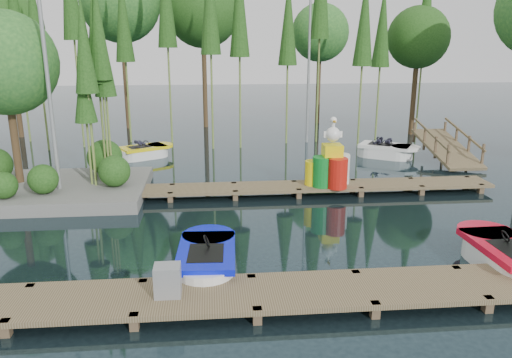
{
  "coord_description": "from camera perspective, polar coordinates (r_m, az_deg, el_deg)",
  "views": [
    {
      "loc": [
        -0.75,
        -12.97,
        4.87
      ],
      "look_at": [
        0.5,
        0.5,
        1.1
      ],
      "focal_mm": 35.0,
      "sensor_mm": 36.0,
      "label": 1
    }
  ],
  "objects": [
    {
      "name": "yellow_barrel",
      "position": [
        16.36,
        6.54,
        0.7
      ],
      "size": [
        0.53,
        0.53,
        0.8
      ],
      "primitive_type": "cylinder",
      "color": "yellow",
      "rests_on": "far_dock"
    },
    {
      "name": "boat_yellow_far",
      "position": [
        21.9,
        -12.64,
        3.03
      ],
      "size": [
        2.64,
        2.17,
        1.21
      ],
      "rotation": [
        0.0,
        0.0,
        0.18
      ],
      "color": "white",
      "rests_on": "ground"
    },
    {
      "name": "boat_red",
      "position": [
        12.39,
        26.58,
        -7.96
      ],
      "size": [
        1.31,
        2.81,
        0.94
      ],
      "rotation": [
        0.0,
        0.0,
        0.02
      ],
      "color": "white",
      "rests_on": "ground"
    },
    {
      "name": "lamp_island",
      "position": [
        16.2,
        -22.9,
        12.23
      ],
      "size": [
        0.3,
        0.3,
        7.25
      ],
      "color": "gray",
      "rests_on": "ground"
    },
    {
      "name": "seagull_post",
      "position": [
        16.51,
        9.19,
        1.08
      ],
      "size": [
        0.46,
        0.25,
        0.73
      ],
      "color": "gray",
      "rests_on": "far_dock"
    },
    {
      "name": "boat_blue",
      "position": [
        10.98,
        -5.63,
        -9.32
      ],
      "size": [
        1.34,
        2.74,
        0.9
      ],
      "rotation": [
        0.0,
        0.0,
        -0.05
      ],
      "color": "white",
      "rests_on": "ground"
    },
    {
      "name": "utility_cabinet",
      "position": [
        9.53,
        -10.07,
        -11.34
      ],
      "size": [
        0.49,
        0.41,
        0.59
      ],
      "primitive_type": "cube",
      "color": "gray",
      "rests_on": "near_dock"
    },
    {
      "name": "ground_plane",
      "position": [
        13.88,
        -1.87,
        -4.98
      ],
      "size": [
        90.0,
        90.0,
        0.0
      ],
      "primitive_type": "plane",
      "color": "#1E3138"
    },
    {
      "name": "lamp_rear",
      "position": [
        24.45,
        6.09,
        14.06
      ],
      "size": [
        0.3,
        0.3,
        7.25
      ],
      "color": "gray",
      "rests_on": "ground"
    },
    {
      "name": "near_dock",
      "position": [
        9.69,
        -0.22,
        -13.02
      ],
      "size": [
        18.0,
        1.5,
        0.5
      ],
      "color": "brown",
      "rests_on": "ground"
    },
    {
      "name": "island",
      "position": [
        17.26,
        -24.31,
        8.61
      ],
      "size": [
        6.2,
        4.2,
        6.75
      ],
      "color": "slate",
      "rests_on": "ground"
    },
    {
      "name": "boat_white_far",
      "position": [
        22.21,
        14.61,
        3.13
      ],
      "size": [
        2.88,
        2.41,
        1.25
      ],
      "rotation": [
        0.0,
        0.0,
        0.14
      ],
      "color": "white",
      "rests_on": "ground"
    },
    {
      "name": "tree_screen",
      "position": [
        23.64,
        -8.87,
        18.42
      ],
      "size": [
        34.42,
        18.53,
        10.31
      ],
      "color": "#49341F",
      "rests_on": "ground"
    },
    {
      "name": "ramp",
      "position": [
        22.2,
        20.91,
        3.41
      ],
      "size": [
        1.5,
        3.94,
        1.49
      ],
      "color": "brown",
      "rests_on": "ground"
    },
    {
      "name": "far_dock",
      "position": [
        16.25,
        1.1,
        -1.03
      ],
      "size": [
        15.0,
        1.2,
        0.5
      ],
      "color": "brown",
      "rests_on": "ground"
    },
    {
      "name": "drum_cluster",
      "position": [
        16.28,
        8.8,
        1.49
      ],
      "size": [
        1.3,
        1.19,
        2.24
      ],
      "color": "#0D7A24",
      "rests_on": "far_dock"
    }
  ]
}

